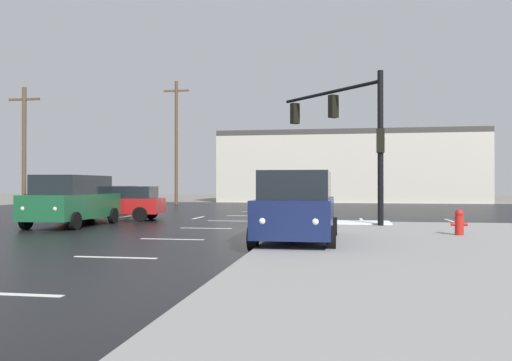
# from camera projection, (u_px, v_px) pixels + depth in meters

# --- Properties ---
(ground_plane) EXTENTS (120.00, 120.00, 0.00)m
(ground_plane) POSITION_uv_depth(u_px,v_px,m) (238.00, 219.00, 25.65)
(ground_plane) COLOR slate
(road_asphalt) EXTENTS (44.00, 44.00, 0.02)m
(road_asphalt) POSITION_uv_depth(u_px,v_px,m) (238.00, 218.00, 25.65)
(road_asphalt) COLOR black
(road_asphalt) RESTS_ON ground_plane
(snow_strip_curbside) EXTENTS (4.00, 1.60, 0.06)m
(snow_strip_curbside) POSITION_uv_depth(u_px,v_px,m) (339.00, 222.00, 20.89)
(snow_strip_curbside) COLOR white
(snow_strip_curbside) RESTS_ON sidewalk_corner
(lane_markings) EXTENTS (36.15, 36.15, 0.01)m
(lane_markings) POSITION_uv_depth(u_px,v_px,m) (257.00, 220.00, 24.10)
(lane_markings) COLOR silver
(lane_markings) RESTS_ON road_asphalt
(traffic_signal_mast) EXTENTS (4.17, 4.55, 5.85)m
(traffic_signal_mast) POSITION_uv_depth(u_px,v_px,m) (350.00, 125.00, 21.00)
(traffic_signal_mast) COLOR black
(traffic_signal_mast) RESTS_ON sidewalk_corner
(fire_hydrant) EXTENTS (0.48, 0.26, 0.79)m
(fire_hydrant) POSITION_uv_depth(u_px,v_px,m) (459.00, 222.00, 15.89)
(fire_hydrant) COLOR red
(fire_hydrant) RESTS_ON sidewalk_corner
(strip_building_background) EXTENTS (24.59, 8.00, 6.73)m
(strip_building_background) POSITION_uv_depth(u_px,v_px,m) (349.00, 167.00, 50.61)
(strip_building_background) COLOR beige
(strip_building_background) RESTS_ON ground_plane
(sedan_tan) EXTENTS (2.27, 4.63, 1.58)m
(sedan_tan) POSITION_uv_depth(u_px,v_px,m) (119.00, 199.00, 30.59)
(sedan_tan) COLOR tan
(sedan_tan) RESTS_ON road_asphalt
(sedan_black) EXTENTS (4.67, 2.40, 1.58)m
(sedan_black) POSITION_uv_depth(u_px,v_px,m) (60.00, 197.00, 33.63)
(sedan_black) COLOR black
(sedan_black) RESTS_ON road_asphalt
(suv_navy) EXTENTS (2.18, 4.84, 2.03)m
(suv_navy) POSITION_uv_depth(u_px,v_px,m) (297.00, 206.00, 14.49)
(suv_navy) COLOR #141E47
(suv_navy) RESTS_ON road_asphalt
(suv_green) EXTENTS (2.21, 4.85, 2.03)m
(suv_green) POSITION_uv_depth(u_px,v_px,m) (73.00, 199.00, 20.76)
(suv_green) COLOR #195933
(suv_green) RESTS_ON road_asphalt
(sedan_red) EXTENTS (4.66, 2.37, 1.58)m
(sedan_red) POSITION_uv_depth(u_px,v_px,m) (117.00, 202.00, 24.18)
(sedan_red) COLOR #B21919
(sedan_red) RESTS_ON road_asphalt
(utility_pole_far) EXTENTS (2.20, 0.28, 8.14)m
(utility_pole_far) POSITION_uv_depth(u_px,v_px,m) (24.00, 145.00, 34.46)
(utility_pole_far) COLOR brown
(utility_pole_far) RESTS_ON ground_plane
(utility_pole_distant) EXTENTS (2.20, 0.28, 10.39)m
(utility_pole_distant) POSITION_uv_depth(u_px,v_px,m) (176.00, 140.00, 43.71)
(utility_pole_distant) COLOR brown
(utility_pole_distant) RESTS_ON ground_plane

